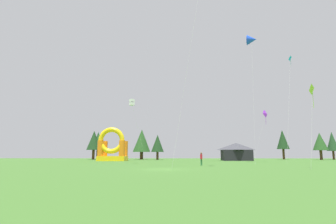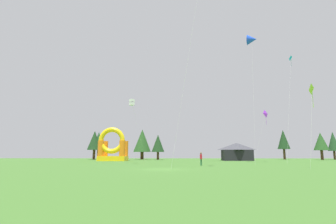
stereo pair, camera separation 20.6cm
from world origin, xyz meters
The scene contains 16 objects.
ground_plane centered at (0.00, 0.00, 0.00)m, with size 120.00×120.00×0.00m, color #3D6B28.
kite_teal_diamond centered at (23.57, 22.10, 19.44)m, with size 4.80×6.38×20.20m.
kite_purple_diamond centered at (18.76, 23.75, 9.15)m, with size 3.29×1.05×9.79m.
kite_lime_diamond centered at (16.37, 1.36, 8.39)m, with size 1.72×1.83×8.92m.
kite_white_box centered at (-5.60, 13.16, 9.55)m, with size 2.58×2.59×10.05m.
kite_blue_delta centered at (15.02, 17.82, 21.81)m, with size 2.70×4.76×22.78m.
person_far_side centered at (4.71, 8.54, 1.03)m, with size 0.42×0.42×1.73m.
inflatable_yellow_castle centered at (-12.48, 29.14, 2.59)m, with size 5.85×4.51×7.11m.
festival_tent centered at (14.76, 32.70, 1.96)m, with size 6.33×4.45×3.92m.
tree_row_0 centered at (-20.78, 42.24, 5.00)m, with size 3.72×3.72×7.59m.
tree_row_1 centered at (-19.84, 42.85, 4.90)m, with size 3.47×3.47×7.33m.
tree_row_2 centered at (-8.23, 44.41, 5.01)m, with size 4.79×4.79×8.11m.
tree_row_3 centered at (-3.56, 40.16, 4.12)m, with size 3.25×3.25×6.36m.
tree_row_4 centered at (30.47, 45.97, 5.32)m, with size 3.27×3.27×8.00m.
tree_row_5 centered at (37.37, 40.18, 4.53)m, with size 3.53×3.53×6.78m.
tree_row_6 centered at (41.81, 42.59, 4.68)m, with size 2.85×2.85×7.21m.
Camera 1 is at (1.53, -26.85, 1.59)m, focal length 27.83 mm.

